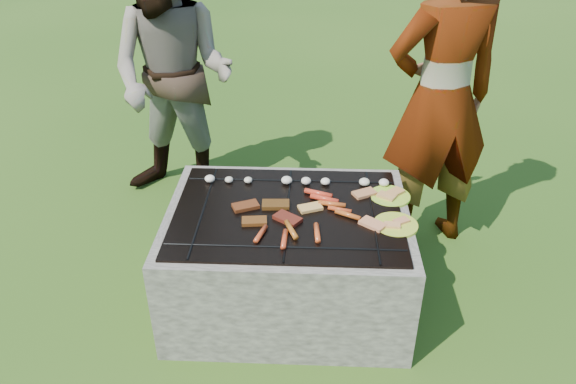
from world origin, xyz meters
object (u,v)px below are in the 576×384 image
Objects in this scene: cook at (441,100)px; bystander at (173,77)px; fire_pit at (288,260)px; plate_far at (390,196)px; plate_near at (396,225)px.

bystander is (-1.72, 0.48, -0.05)m from cook.
fire_pit is 4.81× the size of plate_far.
plate_far reaches higher than plate_near.
fire_pit is at bearing -162.20° from plate_far.
plate_far is at bearing 17.80° from fire_pit.
cook reaches higher than fire_pit.
cook is 1.78m from bystander.
fire_pit is 0.70× the size of bystander.
plate_far is 1.73m from bystander.
plate_near is 0.12× the size of cook.
plate_near is 0.92m from cook.
cook is at bearing 37.41° from fire_pit.
fire_pit is 0.66m from plate_near.
plate_near is at bearing -90.18° from plate_far.
cook is at bearing 67.38° from plate_near.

